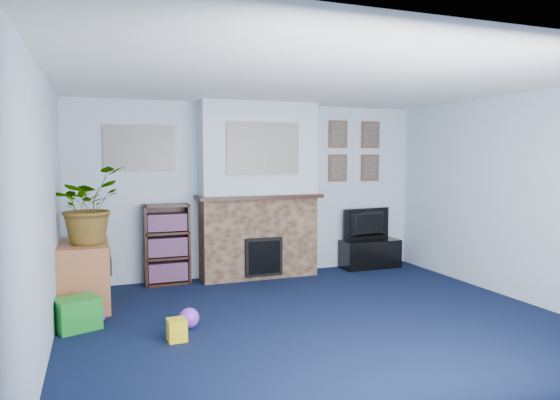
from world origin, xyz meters
name	(u,v)px	position (x,y,z in m)	size (l,w,h in m)	color
floor	(321,322)	(0.00, 0.00, 0.00)	(5.00, 4.50, 0.01)	black
ceiling	(323,81)	(0.00, 0.00, 2.40)	(5.00, 4.50, 0.01)	white
wall_back	(254,190)	(0.00, 2.25, 1.20)	(5.00, 0.04, 2.40)	#AFC1D4
wall_front	(490,239)	(0.00, -2.25, 1.20)	(5.00, 0.04, 2.40)	#AFC1D4
wall_left	(44,214)	(-2.50, 0.00, 1.20)	(0.04, 4.50, 2.40)	#AFC1D4
wall_right	(517,197)	(2.50, 0.00, 1.20)	(0.04, 4.50, 2.40)	#AFC1D4
chimney_breast	(259,192)	(0.00, 2.05, 1.18)	(1.72, 0.50, 2.40)	brown
collage_main	(263,148)	(0.00, 1.84, 1.78)	(1.00, 0.03, 0.68)	gray
collage_left	(140,148)	(-1.55, 2.23, 1.78)	(0.90, 0.03, 0.58)	gray
portrait_tl	(338,134)	(1.30, 2.23, 2.00)	(0.30, 0.03, 0.40)	brown
portrait_tr	(370,135)	(1.85, 2.23, 2.00)	(0.30, 0.03, 0.40)	brown
portrait_bl	(338,168)	(1.30, 2.23, 1.50)	(0.30, 0.03, 0.40)	brown
portrait_br	(370,168)	(1.85, 2.23, 1.50)	(0.30, 0.03, 0.40)	brown
tv_stand	(370,253)	(1.75, 2.03, 0.22)	(0.89, 0.37, 0.42)	black
television	(370,224)	(1.75, 2.05, 0.65)	(0.81, 0.11, 0.47)	black
bookshelf	(167,246)	(-1.24, 2.11, 0.50)	(0.58, 0.28, 1.05)	black
sideboard	(85,276)	(-2.24, 1.40, 0.35)	(0.52, 0.93, 0.72)	#A25B34
potted_plant	(87,205)	(-2.19, 1.35, 1.14)	(0.76, 0.66, 0.84)	#26661E
mantel_clock	(260,190)	(0.01, 2.00, 1.22)	(0.10, 0.06, 0.14)	gold
mantel_candle	(276,189)	(0.23, 2.00, 1.23)	(0.04, 0.04, 0.14)	#B2BFC6
mantel_teddy	(216,191)	(-0.60, 2.00, 1.22)	(0.13, 0.13, 0.13)	gray
mantel_can	(303,189)	(0.64, 2.00, 1.21)	(0.06, 0.06, 0.12)	yellow
green_crate	(77,315)	(-2.30, 0.63, 0.14)	(0.39, 0.31, 0.31)	#198C26
toy_ball	(189,319)	(-1.28, 0.29, 0.09)	(0.20, 0.20, 0.20)	purple
toy_block	(177,329)	(-1.44, -0.01, 0.11)	(0.16, 0.16, 0.20)	yellow
toy_tube	(90,317)	(-2.19, 0.75, 0.07)	(0.13, 0.13, 0.28)	purple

